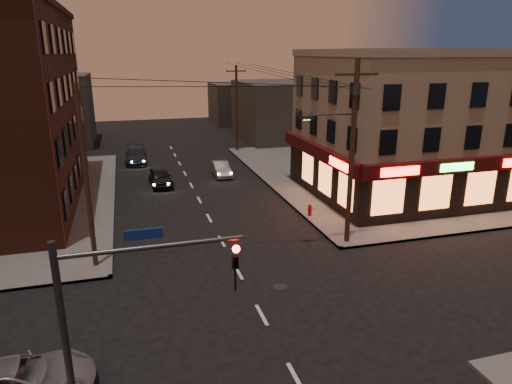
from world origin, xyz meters
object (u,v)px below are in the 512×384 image
object	(u,v)px
suv_cross	(14,383)
sedan_mid	(221,169)
sedan_near	(160,177)
sedan_far	(136,156)
fire_hydrant	(310,209)

from	to	relation	value
suv_cross	sedan_mid	distance (m)	27.52
suv_cross	sedan_mid	world-z (taller)	suv_cross
sedan_near	sedan_far	xyz separation A→B (m)	(-1.64, 8.81, 0.01)
sedan_near	sedan_mid	size ratio (longest dim) A/B	1.09
sedan_near	fire_hydrant	distance (m)	13.66
sedan_far	sedan_mid	bearing A→B (deg)	-43.43
sedan_near	sedan_far	size ratio (longest dim) A/B	0.84
sedan_far	fire_hydrant	world-z (taller)	sedan_far
sedan_mid	sedan_near	bearing A→B (deg)	-163.55
sedan_mid	sedan_far	size ratio (longest dim) A/B	0.77
suv_cross	sedan_near	bearing A→B (deg)	-18.06
suv_cross	sedan_far	distance (m)	32.41
suv_cross	sedan_far	bearing A→B (deg)	-11.14
sedan_near	suv_cross	bearing A→B (deg)	-108.40
suv_cross	sedan_mid	bearing A→B (deg)	-27.96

